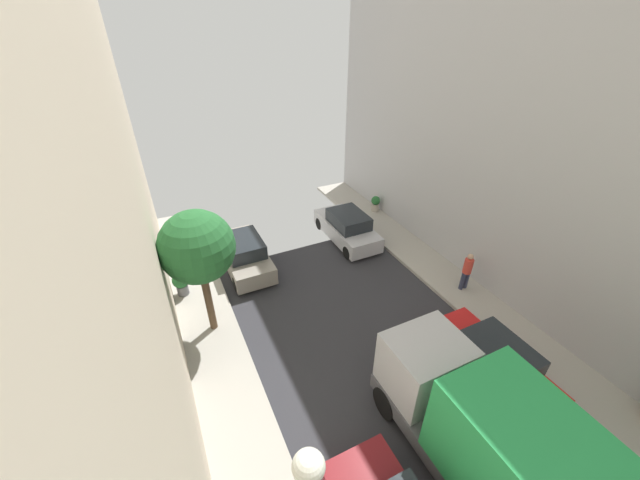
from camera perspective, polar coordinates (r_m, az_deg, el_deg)
The scene contains 8 objects.
parked_car_left_3 at distance 16.95m, azimuth -11.79°, elevation -2.12°, with size 1.78×4.20×1.57m.
parked_car_right_2 at distance 13.26m, azimuth 25.30°, elevation -16.92°, with size 1.78×4.20×1.57m.
parked_car_right_3 at distance 18.66m, azimuth 4.25°, elevation 1.98°, with size 1.78×4.20×1.57m.
delivery_truck at distance 10.20m, azimuth 26.38°, elevation -27.60°, with size 2.26×6.60×3.38m.
pedestrian at distance 16.17m, azimuth 22.01°, elevation -4.42°, with size 0.40×0.36×1.72m.
street_tree_0 at distance 12.31m, azimuth -18.66°, elevation -1.14°, with size 2.45×2.45×4.78m.
potted_plant_0 at distance 15.95m, azimuth -20.92°, elevation -6.20°, with size 0.67×0.67×1.04m.
potted_plant_1 at distance 21.48m, azimuth 8.67°, elevation 5.73°, with size 0.52×0.52×0.91m.
Camera 1 is at (-5.49, 1.79, 10.11)m, focal length 20.45 mm.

